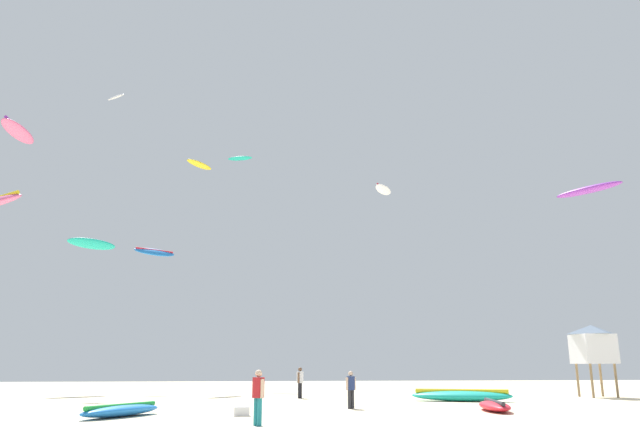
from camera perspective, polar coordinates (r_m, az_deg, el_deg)
The scene contains 16 objects.
person_foreground at distance 19.33m, azimuth -5.89°, elevation -16.59°, with size 0.37×0.48×1.65m.
person_midground at distance 35.31m, azimuth -1.91°, elevation -15.55°, with size 0.38×0.51×1.70m.
person_left at distance 26.79m, azimuth 2.95°, elevation -16.12°, with size 0.46×0.35×1.55m.
kite_grounded_near at distance 33.09m, azimuth 13.30°, elevation -16.48°, with size 5.27×3.31×0.66m.
kite_grounded_mid at distance 23.61m, azimuth -18.37°, elevation -17.35°, with size 2.91×3.85×0.50m.
kite_grounded_far at distance 26.31m, azimuth 16.24°, elevation -17.14°, with size 1.74×3.82×0.44m.
lifeguard_tower at distance 39.96m, azimuth 24.49°, elevation -11.20°, with size 2.30×2.30×4.15m.
cooler_box at distance 23.15m, azimuth -7.44°, elevation -18.15°, with size 0.56×0.36×0.32m, color white.
kite_aloft_0 at distance 42.78m, azimuth 24.15°, elevation 2.07°, with size 3.38×4.50×0.56m.
kite_aloft_1 at distance 38.82m, azimuth -26.77°, elevation 6.96°, with size 1.25×3.88×0.50m.
kite_aloft_2 at distance 59.55m, azimuth -7.61°, elevation 5.22°, with size 2.57×1.48×0.39m.
kite_aloft_4 at distance 54.86m, azimuth -18.83°, elevation 10.43°, with size 1.96×1.82×0.48m.
kite_aloft_5 at distance 47.65m, azimuth -20.87°, elevation -2.71°, with size 3.57×3.39×0.87m.
kite_aloft_6 at distance 48.15m, azimuth 6.04°, elevation 2.28°, with size 2.31×2.89×0.63m.
kite_aloft_7 at distance 53.21m, azimuth -11.40°, elevation 4.57°, with size 2.51×3.01×0.38m.
kite_aloft_8 at distance 46.85m, azimuth -15.46°, elevation -3.55°, with size 3.20×2.51×0.82m.
Camera 1 is at (-4.29, -15.19, 1.76)m, focal length 33.67 mm.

